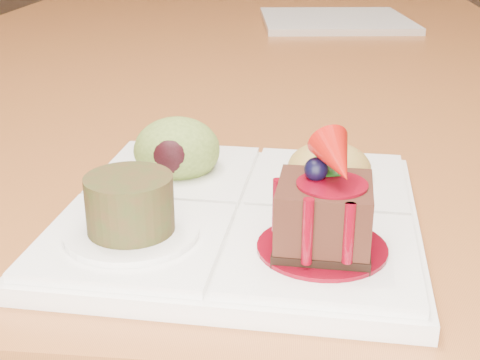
# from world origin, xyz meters

# --- Properties ---
(dining_table) EXTENTS (1.00, 1.80, 0.75)m
(dining_table) POSITION_xyz_m (0.00, 0.00, 0.68)
(dining_table) COLOR #9F5B29
(dining_table) RESTS_ON ground
(sampler_plate) EXTENTS (0.25, 0.25, 0.09)m
(sampler_plate) POSITION_xyz_m (0.08, -0.75, 0.77)
(sampler_plate) COLOR white
(sampler_plate) RESTS_ON dining_table
(second_plate) EXTENTS (0.30, 0.30, 0.01)m
(second_plate) POSITION_xyz_m (0.18, 0.13, 0.76)
(second_plate) COLOR white
(second_plate) RESTS_ON dining_table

